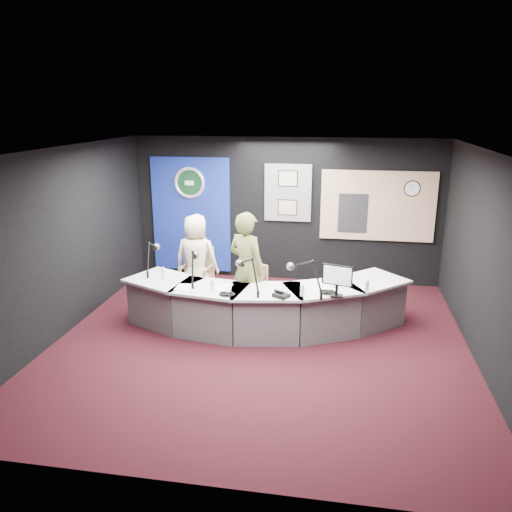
% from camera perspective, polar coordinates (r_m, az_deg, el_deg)
% --- Properties ---
extents(ground, '(6.00, 6.00, 0.00)m').
position_cam_1_polar(ground, '(7.67, 0.47, -9.66)').
color(ground, black).
rests_on(ground, ground).
extents(ceiling, '(6.00, 6.00, 0.02)m').
position_cam_1_polar(ceiling, '(6.92, 0.52, 11.66)').
color(ceiling, silver).
rests_on(ceiling, ground).
extents(wall_back, '(6.00, 0.02, 2.80)m').
position_cam_1_polar(wall_back, '(10.06, 3.26, 5.08)').
color(wall_back, black).
rests_on(wall_back, ground).
extents(wall_front, '(6.00, 0.02, 2.80)m').
position_cam_1_polar(wall_front, '(4.42, -5.88, -10.17)').
color(wall_front, black).
rests_on(wall_front, ground).
extents(wall_left, '(0.02, 6.00, 2.80)m').
position_cam_1_polar(wall_left, '(8.19, -20.72, 1.39)').
color(wall_left, black).
rests_on(wall_left, ground).
extents(wall_right, '(0.02, 6.00, 2.80)m').
position_cam_1_polar(wall_right, '(7.33, 24.31, -0.69)').
color(wall_right, black).
rests_on(wall_right, ground).
extents(broadcast_desk, '(4.50, 1.90, 0.75)m').
position_cam_1_polar(broadcast_desk, '(8.02, 0.76, -5.52)').
color(broadcast_desk, '#B5B8BA').
rests_on(broadcast_desk, ground).
extents(backdrop_panel, '(1.60, 0.05, 2.30)m').
position_cam_1_polar(backdrop_panel, '(10.44, -7.22, 4.56)').
color(backdrop_panel, navy).
rests_on(backdrop_panel, wall_back).
extents(agency_seal, '(0.63, 0.07, 0.63)m').
position_cam_1_polar(agency_seal, '(10.29, -7.41, 8.06)').
color(agency_seal, silver).
rests_on(agency_seal, backdrop_panel).
extents(seal_center, '(0.48, 0.01, 0.48)m').
position_cam_1_polar(seal_center, '(10.30, -7.40, 8.06)').
color(seal_center, '#0E341A').
rests_on(seal_center, backdrop_panel).
extents(pinboard, '(0.90, 0.04, 1.10)m').
position_cam_1_polar(pinboard, '(9.96, 3.56, 7.01)').
color(pinboard, slate).
rests_on(pinboard, wall_back).
extents(framed_photo_upper, '(0.34, 0.02, 0.27)m').
position_cam_1_polar(framed_photo_upper, '(9.89, 3.57, 8.59)').
color(framed_photo_upper, gray).
rests_on(framed_photo_upper, pinboard).
extents(framed_photo_lower, '(0.34, 0.02, 0.27)m').
position_cam_1_polar(framed_photo_lower, '(9.98, 3.51, 5.40)').
color(framed_photo_lower, gray).
rests_on(framed_photo_lower, pinboard).
extents(booth_window_frame, '(2.12, 0.06, 1.32)m').
position_cam_1_polar(booth_window_frame, '(9.96, 13.35, 5.43)').
color(booth_window_frame, tan).
rests_on(booth_window_frame, wall_back).
extents(booth_glow, '(2.00, 0.02, 1.20)m').
position_cam_1_polar(booth_glow, '(9.95, 13.35, 5.42)').
color(booth_glow, beige).
rests_on(booth_glow, booth_window_frame).
extents(equipment_rack, '(0.55, 0.02, 0.75)m').
position_cam_1_polar(equipment_rack, '(9.94, 10.71, 4.69)').
color(equipment_rack, black).
rests_on(equipment_rack, booth_window_frame).
extents(wall_clock, '(0.28, 0.01, 0.28)m').
position_cam_1_polar(wall_clock, '(9.93, 16.97, 7.18)').
color(wall_clock, white).
rests_on(wall_clock, booth_window_frame).
extents(armchair_left, '(0.67, 0.67, 1.05)m').
position_cam_1_polar(armchair_left, '(9.15, -6.60, -1.84)').
color(armchair_left, '#A8704D').
rests_on(armchair_left, ground).
extents(armchair_right, '(0.68, 0.68, 0.90)m').
position_cam_1_polar(armchair_right, '(8.17, -1.01, -4.54)').
color(armchair_right, '#A8704D').
rests_on(armchair_right, ground).
extents(draped_jacket, '(0.51, 0.17, 0.70)m').
position_cam_1_polar(draped_jacket, '(9.36, -6.53, -0.80)').
color(draped_jacket, '#6A6659').
rests_on(draped_jacket, armchair_left).
extents(person_man, '(0.78, 0.51, 1.57)m').
position_cam_1_polar(person_man, '(9.07, -6.65, -0.26)').
color(person_man, beige).
rests_on(person_man, ground).
extents(person_woman, '(0.79, 0.70, 1.82)m').
position_cam_1_polar(person_woman, '(8.02, -1.03, -1.46)').
color(person_woman, brown).
rests_on(person_woman, ground).
extents(computer_monitor, '(0.47, 0.15, 0.33)m').
position_cam_1_polar(computer_monitor, '(7.33, 9.03, -2.11)').
color(computer_monitor, black).
rests_on(computer_monitor, broadcast_desk).
extents(desk_phone, '(0.27, 0.26, 0.05)m').
position_cam_1_polar(desk_phone, '(7.32, 2.82, -4.39)').
color(desk_phone, black).
rests_on(desk_phone, broadcast_desk).
extents(headphones_near, '(0.23, 0.23, 0.04)m').
position_cam_1_polar(headphones_near, '(7.54, 7.94, -3.97)').
color(headphones_near, black).
rests_on(headphones_near, broadcast_desk).
extents(headphones_far, '(0.21, 0.21, 0.04)m').
position_cam_1_polar(headphones_far, '(7.39, -3.22, -4.24)').
color(headphones_far, black).
rests_on(headphones_far, broadcast_desk).
extents(paper_stack, '(0.22, 0.31, 0.00)m').
position_cam_1_polar(paper_stack, '(7.78, -8.09, -3.45)').
color(paper_stack, white).
rests_on(paper_stack, broadcast_desk).
extents(notepad, '(0.33, 0.38, 0.00)m').
position_cam_1_polar(notepad, '(7.75, -3.85, -3.38)').
color(notepad, white).
rests_on(notepad, broadcast_desk).
extents(boom_mic_a, '(0.18, 0.74, 0.60)m').
position_cam_1_polar(boom_mic_a, '(8.49, -11.50, 0.19)').
color(boom_mic_a, black).
rests_on(boom_mic_a, broadcast_desk).
extents(boom_mic_b, '(0.25, 0.73, 0.60)m').
position_cam_1_polar(boom_mic_b, '(7.90, -6.94, -0.81)').
color(boom_mic_b, black).
rests_on(boom_mic_b, broadcast_desk).
extents(boom_mic_c, '(0.49, 0.62, 0.60)m').
position_cam_1_polar(boom_mic_c, '(7.46, -0.86, -1.73)').
color(boom_mic_c, black).
rests_on(boom_mic_c, broadcast_desk).
extents(boom_mic_d, '(0.60, 0.51, 0.60)m').
position_cam_1_polar(boom_mic_d, '(7.38, 5.53, -2.00)').
color(boom_mic_d, black).
rests_on(boom_mic_d, broadcast_desk).
extents(water_bottles, '(3.20, 0.55, 0.18)m').
position_cam_1_polar(water_bottles, '(7.64, 0.42, -2.95)').
color(water_bottles, silver).
rests_on(water_bottles, broadcast_desk).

